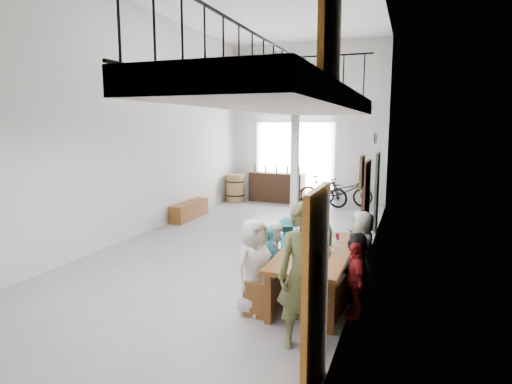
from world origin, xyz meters
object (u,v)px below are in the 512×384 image
at_px(tasting_table, 317,255).
at_px(oak_barrel, 235,188).
at_px(serving_counter, 277,187).
at_px(bicycle_near, 344,191).
at_px(host_standing, 304,276).
at_px(side_bench, 190,210).
at_px(bench_inner, 281,276).

relative_size(tasting_table, oak_barrel, 2.54).
xyz_separation_m(serving_counter, bicycle_near, (2.37, -0.06, -0.01)).
bearing_deg(host_standing, side_bench, 110.87).
bearing_deg(oak_barrel, tasting_table, -59.05).
height_order(bench_inner, host_standing, host_standing).
bearing_deg(bench_inner, side_bench, 135.48).
relative_size(bench_inner, side_bench, 1.27).
relative_size(tasting_table, bicycle_near, 1.30).
relative_size(tasting_table, serving_counter, 1.27).
distance_m(bench_inner, side_bench, 6.03).
bearing_deg(host_standing, bench_inner, 97.53).
height_order(tasting_table, host_standing, host_standing).
height_order(side_bench, host_standing, host_standing).
distance_m(bench_inner, oak_barrel, 8.46).
distance_m(side_bench, host_standing, 7.76).
bearing_deg(bicycle_near, oak_barrel, 89.24).
bearing_deg(host_standing, oak_barrel, 99.35).
height_order(serving_counter, bicycle_near, serving_counter).
bearing_deg(bicycle_near, serving_counter, 80.75).
height_order(oak_barrel, serving_counter, serving_counter).
distance_m(oak_barrel, host_standing, 10.23).
height_order(oak_barrel, bicycle_near, bicycle_near).
bearing_deg(bicycle_near, side_bench, 124.25).
xyz_separation_m(tasting_table, host_standing, (0.16, -1.49, 0.18)).
bearing_deg(bicycle_near, bench_inner, 173.56).
relative_size(tasting_table, bench_inner, 1.12).
height_order(tasting_table, bicycle_near, bicycle_near).
bearing_deg(bench_inner, serving_counter, 110.40).
bearing_deg(oak_barrel, serving_counter, 20.70).
relative_size(bench_inner, bicycle_near, 1.16).
bearing_deg(oak_barrel, bench_inner, -62.21).
height_order(bench_inner, serving_counter, serving_counter).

